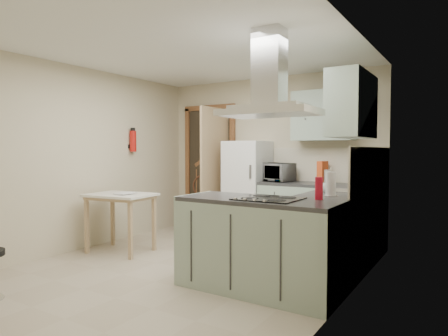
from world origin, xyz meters
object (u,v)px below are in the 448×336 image
Objects in this scene: peninsula at (259,245)px; extractor_hood at (269,113)px; microwave at (276,172)px; bentwood_chair at (198,208)px; fridge at (248,190)px; drop_leaf_table at (121,223)px.

extractor_hood is (0.10, 0.00, 1.27)m from peninsula.
extractor_hood is 1.84× the size of microwave.
bentwood_chair is 1.78× the size of microwave.
drop_leaf_table is at bearing -121.49° from fridge.
microwave reaches higher than drop_leaf_table.
peninsula is 1.72× the size of extractor_hood.
extractor_hood is 1.08× the size of drop_leaf_table.
drop_leaf_table is at bearing 172.21° from extractor_hood.
peninsula is 2.23m from microwave.
drop_leaf_table is at bearing -117.05° from microwave.
extractor_hood is at bearing -53.36° from bentwood_chair.
microwave is (-0.85, 2.01, -0.68)m from extractor_hood.
bentwood_chair is (0.24, 1.42, 0.05)m from drop_leaf_table.
extractor_hood reaches higher than microwave.
extractor_hood is 1.03× the size of bentwood_chair.
microwave is (-0.75, 2.01, 0.59)m from peninsula.
extractor_hood reaches higher than bentwood_chair.
bentwood_chair is 1.41m from microwave.
peninsula is at bearing 180.00° from extractor_hood.
extractor_hood is at bearing -52.68° from microwave.
microwave is at bearing -1.55° from bentwood_chair.
peninsula is (1.22, -1.98, -0.30)m from fridge.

